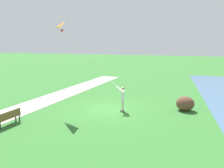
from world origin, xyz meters
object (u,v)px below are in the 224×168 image
Objects in this scene: park_bench_near_walkway at (9,117)px; person_kite_flyer at (122,97)px; lakeside_shrub at (185,104)px; flying_kite at (66,27)px.

person_kite_flyer is at bearing -145.03° from park_bench_near_walkway.
person_kite_flyer is 1.46× the size of lakeside_shrub.
person_kite_flyer is at bearing -173.44° from flying_kite.
park_bench_near_walkway is (2.02, 3.67, -5.25)m from flying_kite.
flying_kite is (3.87, 0.44, 4.71)m from person_kite_flyer.
flying_kite is 2.82× the size of park_bench_near_walkway.
lakeside_shrub is at bearing -162.43° from person_kite_flyer.
person_kite_flyer is at bearing 17.57° from lakeside_shrub.
park_bench_near_walkway is 1.24× the size of lakeside_shrub.
lakeside_shrub is at bearing -151.69° from park_bench_near_walkway.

